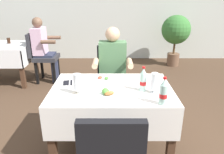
{
  "coord_description": "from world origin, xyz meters",
  "views": [
    {
      "loc": [
        -0.06,
        -1.86,
        1.64
      ],
      "look_at": [
        -0.07,
        0.27,
        0.83
      ],
      "focal_mm": 34.5,
      "sensor_mm": 36.0,
      "label": 1
    }
  ],
  "objects_px": {
    "background_table_tumbler": "(9,41)",
    "potted_plant_corner": "(176,32)",
    "background_patron": "(43,46)",
    "cola_bottle_primary": "(164,93)",
    "seated_diner_far": "(113,69)",
    "beer_glass_middle": "(78,83)",
    "background_dining_table": "(5,54)",
    "main_dining_table": "(112,102)",
    "chair_far_diner_seat": "(112,77)",
    "plate_near_camera": "(109,94)",
    "plate_far_diner": "(105,80)",
    "napkin_cutlery_set": "(72,82)",
    "beer_glass_left": "(155,83)",
    "cola_bottle_secondary": "(143,80)",
    "background_chair_right": "(42,54)"
  },
  "relations": [
    {
      "from": "chair_far_diner_seat",
      "to": "main_dining_table",
      "type": "bearing_deg",
      "value": -90.0
    },
    {
      "from": "beer_glass_middle",
      "to": "background_dining_table",
      "type": "relative_size",
      "value": 0.2
    },
    {
      "from": "seated_diner_far",
      "to": "plate_far_diner",
      "type": "bearing_deg",
      "value": -100.51
    },
    {
      "from": "background_table_tumbler",
      "to": "potted_plant_corner",
      "type": "xyz_separation_m",
      "value": [
        3.53,
        0.93,
        0.02
      ]
    },
    {
      "from": "background_patron",
      "to": "potted_plant_corner",
      "type": "bearing_deg",
      "value": 20.08
    },
    {
      "from": "background_chair_right",
      "to": "seated_diner_far",
      "type": "bearing_deg",
      "value": -44.01
    },
    {
      "from": "main_dining_table",
      "to": "chair_far_diner_seat",
      "type": "height_order",
      "value": "chair_far_diner_seat"
    },
    {
      "from": "beer_glass_middle",
      "to": "background_chair_right",
      "type": "bearing_deg",
      "value": 115.65
    },
    {
      "from": "beer_glass_left",
      "to": "potted_plant_corner",
      "type": "bearing_deg",
      "value": 71.08
    },
    {
      "from": "seated_diner_far",
      "to": "cola_bottle_secondary",
      "type": "bearing_deg",
      "value": -68.94
    },
    {
      "from": "background_chair_right",
      "to": "background_table_tumbler",
      "type": "relative_size",
      "value": 8.82
    },
    {
      "from": "cola_bottle_secondary",
      "to": "background_table_tumbler",
      "type": "relative_size",
      "value": 2.29
    },
    {
      "from": "seated_diner_far",
      "to": "beer_glass_middle",
      "type": "distance_m",
      "value": 0.92
    },
    {
      "from": "chair_far_diner_seat",
      "to": "background_table_tumbler",
      "type": "distance_m",
      "value": 2.43
    },
    {
      "from": "cola_bottle_primary",
      "to": "background_chair_right",
      "type": "xyz_separation_m",
      "value": [
        -1.82,
        2.4,
        -0.3
      ]
    },
    {
      "from": "cola_bottle_primary",
      "to": "chair_far_diner_seat",
      "type": "bearing_deg",
      "value": 110.93
    },
    {
      "from": "cola_bottle_secondary",
      "to": "background_dining_table",
      "type": "height_order",
      "value": "cola_bottle_secondary"
    },
    {
      "from": "plate_far_diner",
      "to": "plate_near_camera",
      "type": "bearing_deg",
      "value": -82.46
    },
    {
      "from": "main_dining_table",
      "to": "seated_diner_far",
      "type": "xyz_separation_m",
      "value": [
        0.01,
        0.71,
        0.13
      ]
    },
    {
      "from": "napkin_cutlery_set",
      "to": "background_table_tumbler",
      "type": "distance_m",
      "value": 2.56
    },
    {
      "from": "cola_bottle_primary",
      "to": "background_chair_right",
      "type": "bearing_deg",
      "value": 127.23
    },
    {
      "from": "beer_glass_left",
      "to": "seated_diner_far",
      "type": "bearing_deg",
      "value": 115.86
    },
    {
      "from": "background_dining_table",
      "to": "cola_bottle_secondary",
      "type": "bearing_deg",
      "value": -41.44
    },
    {
      "from": "plate_near_camera",
      "to": "potted_plant_corner",
      "type": "height_order",
      "value": "potted_plant_corner"
    },
    {
      "from": "napkin_cutlery_set",
      "to": "background_table_tumbler",
      "type": "xyz_separation_m",
      "value": [
        -1.58,
        2.02,
        0.05
      ]
    },
    {
      "from": "plate_near_camera",
      "to": "beer_glass_left",
      "type": "relative_size",
      "value": 1.17
    },
    {
      "from": "background_patron",
      "to": "background_table_tumbler",
      "type": "height_order",
      "value": "background_patron"
    },
    {
      "from": "plate_near_camera",
      "to": "cola_bottle_primary",
      "type": "xyz_separation_m",
      "value": [
        0.48,
        -0.16,
        0.09
      ]
    },
    {
      "from": "background_patron",
      "to": "potted_plant_corner",
      "type": "relative_size",
      "value": 1.04
    },
    {
      "from": "napkin_cutlery_set",
      "to": "background_chair_right",
      "type": "xyz_separation_m",
      "value": [
        -0.94,
        1.91,
        -0.2
      ]
    },
    {
      "from": "seated_diner_far",
      "to": "chair_far_diner_seat",
      "type": "bearing_deg",
      "value": 95.66
    },
    {
      "from": "chair_far_diner_seat",
      "to": "plate_far_diner",
      "type": "bearing_deg",
      "value": -97.68
    },
    {
      "from": "beer_glass_left",
      "to": "napkin_cutlery_set",
      "type": "height_order",
      "value": "beer_glass_left"
    },
    {
      "from": "background_patron",
      "to": "background_dining_table",
      "type": "bearing_deg",
      "value": -180.0
    },
    {
      "from": "cola_bottle_primary",
      "to": "plate_near_camera",
      "type": "bearing_deg",
      "value": 161.25
    },
    {
      "from": "cola_bottle_secondary",
      "to": "plate_near_camera",
      "type": "bearing_deg",
      "value": -160.13
    },
    {
      "from": "plate_far_diner",
      "to": "cola_bottle_secondary",
      "type": "height_order",
      "value": "cola_bottle_secondary"
    },
    {
      "from": "cola_bottle_primary",
      "to": "seated_diner_far",
      "type": "bearing_deg",
      "value": 112.37
    },
    {
      "from": "cola_bottle_secondary",
      "to": "background_chair_right",
      "type": "bearing_deg",
      "value": 128.55
    },
    {
      "from": "cola_bottle_secondary",
      "to": "potted_plant_corner",
      "type": "xyz_separation_m",
      "value": [
        1.2,
        3.15,
        -0.04
      ]
    },
    {
      "from": "cola_bottle_secondary",
      "to": "background_table_tumbler",
      "type": "xyz_separation_m",
      "value": [
        -2.33,
        2.22,
        -0.05
      ]
    },
    {
      "from": "napkin_cutlery_set",
      "to": "background_patron",
      "type": "relative_size",
      "value": 0.16
    },
    {
      "from": "plate_far_diner",
      "to": "background_patron",
      "type": "height_order",
      "value": "background_patron"
    },
    {
      "from": "chair_far_diner_seat",
      "to": "plate_near_camera",
      "type": "distance_m",
      "value": 1.03
    },
    {
      "from": "chair_far_diner_seat",
      "to": "plate_far_diner",
      "type": "height_order",
      "value": "chair_far_diner_seat"
    },
    {
      "from": "main_dining_table",
      "to": "background_patron",
      "type": "height_order",
      "value": "background_patron"
    },
    {
      "from": "plate_near_camera",
      "to": "potted_plant_corner",
      "type": "xyz_separation_m",
      "value": [
        1.54,
        3.27,
        0.05
      ]
    },
    {
      "from": "plate_near_camera",
      "to": "napkin_cutlery_set",
      "type": "distance_m",
      "value": 0.52
    },
    {
      "from": "background_dining_table",
      "to": "potted_plant_corner",
      "type": "bearing_deg",
      "value": 16.09
    },
    {
      "from": "seated_diner_far",
      "to": "background_table_tumbler",
      "type": "relative_size",
      "value": 11.45
    }
  ]
}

